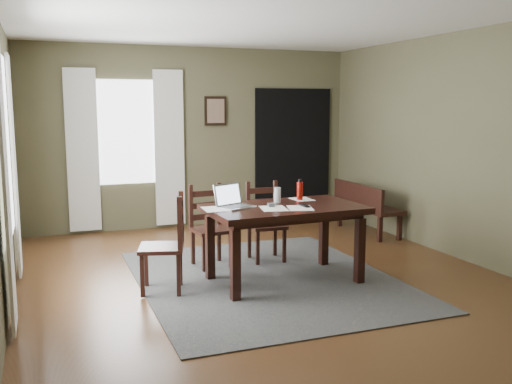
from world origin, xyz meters
name	(u,v)px	position (x,y,z in m)	size (l,w,h in m)	color
ground	(266,280)	(0.00, 0.00, -0.01)	(5.00, 6.00, 0.01)	#492C16
room_shell	(266,108)	(0.00, 0.00, 1.80)	(5.02, 6.02, 2.71)	brown
rug	(266,279)	(0.00, 0.00, 0.01)	(2.60, 3.20, 0.01)	#393939
dining_table	(284,215)	(0.15, -0.12, 0.71)	(1.63, 1.02, 0.79)	black
chair_end	(167,245)	(-1.06, -0.03, 0.48)	(0.53, 0.53, 0.97)	black
chair_back_left	(210,227)	(-0.41, 0.72, 0.46)	(0.45, 0.46, 0.93)	black
chair_back_right	(265,222)	(0.28, 0.74, 0.46)	(0.43, 0.43, 0.92)	black
bench	(365,204)	(2.15, 1.57, 0.43)	(0.41, 1.29, 0.73)	black
laptop	(232,201)	(-0.37, -0.01, 0.87)	(0.43, 0.39, 0.24)	#B7B7BC
computer_mouse	(271,205)	(0.01, -0.11, 0.82)	(0.06, 0.10, 0.03)	#3F3F42
tv_remote	(304,206)	(0.33, -0.23, 0.82)	(0.05, 0.18, 0.02)	black
drinking_glass	(277,195)	(0.16, 0.09, 0.89)	(0.07, 0.07, 0.16)	silver
water_bottle	(300,190)	(0.46, 0.16, 0.91)	(0.09, 0.09, 0.23)	#B4180D
paper_a	(216,209)	(-0.56, -0.05, 0.81)	(0.24, 0.32, 0.00)	white
paper_b	(300,208)	(0.25, -0.30, 0.81)	(0.24, 0.31, 0.00)	white
paper_d	(302,199)	(0.50, 0.19, 0.81)	(0.21, 0.27, 0.00)	white
paper_e	(274,208)	(-0.01, -0.23, 0.81)	(0.25, 0.33, 0.00)	white
window_left	(5,148)	(-2.47, 0.20, 1.45)	(0.01, 1.30, 1.70)	white
window_back	(126,132)	(-1.00, 2.97, 1.45)	(1.00, 0.01, 1.50)	white
curtain_left_near	(6,187)	(-2.44, -0.62, 1.20)	(0.03, 0.48, 2.30)	silver
curtain_left_far	(14,166)	(-2.44, 1.02, 1.20)	(0.03, 0.48, 2.30)	silver
curtain_back_left	(82,151)	(-1.62, 2.94, 1.20)	(0.44, 0.03, 2.30)	silver
curtain_back_right	(169,148)	(-0.38, 2.94, 1.20)	(0.44, 0.03, 2.30)	silver
framed_picture	(216,111)	(0.35, 2.97, 1.75)	(0.34, 0.03, 0.44)	black
doorway_back	(293,154)	(1.65, 2.97, 1.05)	(1.30, 0.03, 2.10)	black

